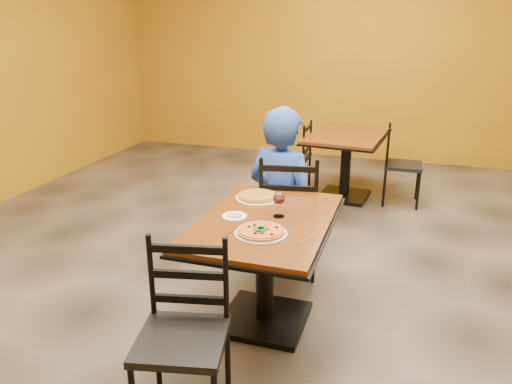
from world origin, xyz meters
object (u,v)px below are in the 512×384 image
(table_second, at_px, (346,151))
(side_plate, at_px, (235,216))
(plate_far, at_px, (258,198))
(table_main, at_px, (265,247))
(pizza_main, at_px, (261,231))
(chair_main_far, at_px, (289,213))
(chair_main_near, at_px, (182,341))
(wine_glass, at_px, (279,203))
(chair_second_left, at_px, (292,157))
(pizza_far, at_px, (258,196))
(chair_second_right, at_px, (403,166))
(diner, at_px, (282,185))
(plate_main, at_px, (261,233))

(table_second, relative_size, side_plate, 7.82)
(plate_far, distance_m, side_plate, 0.38)
(table_main, relative_size, pizza_main, 4.33)
(chair_main_far, bearing_deg, side_plate, 67.72)
(chair_main_near, xyz_separation_m, wine_glass, (0.20, 1.02, 0.37))
(wine_glass, bearing_deg, chair_second_left, 101.78)
(pizza_far, distance_m, wine_glass, 0.37)
(chair_main_near, bearing_deg, chair_second_right, 63.87)
(chair_second_left, height_order, diner, diner)
(plate_main, bearing_deg, pizza_main, 0.00)
(chair_second_left, distance_m, chair_second_right, 1.25)
(chair_second_left, xyz_separation_m, chair_second_right, (1.25, 0.00, 0.01))
(table_second, height_order, side_plate, side_plate)
(chair_main_far, xyz_separation_m, wine_glass, (0.11, -0.71, 0.34))
(chair_second_left, relative_size, wine_glass, 4.70)
(table_second, distance_m, side_plate, 2.74)
(chair_second_right, relative_size, plate_far, 2.79)
(chair_second_right, height_order, side_plate, chair_second_right)
(chair_main_far, distance_m, plate_main, 1.04)
(pizza_main, bearing_deg, chair_main_near, -103.69)
(chair_main_near, distance_m, chair_main_far, 1.73)
(table_main, distance_m, chair_main_near, 0.97)
(pizza_far, xyz_separation_m, wine_glass, (0.23, -0.28, 0.07))
(pizza_far, bearing_deg, side_plate, -95.41)
(diner, bearing_deg, plate_main, 117.37)
(table_second, xyz_separation_m, pizza_far, (-0.31, -2.33, 0.22))
(diner, relative_size, side_plate, 8.16)
(side_plate, bearing_deg, table_second, 82.76)
(diner, height_order, wine_glass, diner)
(pizza_main, relative_size, pizza_far, 1.01)
(wine_glass, bearing_deg, chair_main_near, -101.30)
(plate_main, xyz_separation_m, pizza_far, (-0.20, 0.58, 0.02))
(table_main, height_order, plate_main, plate_main)
(diner, distance_m, pizza_main, 1.23)
(diner, distance_m, plate_main, 1.23)
(chair_main_near, relative_size, chair_second_left, 1.11)
(chair_second_left, bearing_deg, wine_glass, 13.12)
(table_second, distance_m, chair_main_near, 3.64)
(table_main, bearing_deg, chair_second_left, 100.03)
(plate_main, relative_size, side_plate, 1.94)
(chair_main_near, distance_m, plate_main, 0.80)
(table_second, xyz_separation_m, chair_main_far, (-0.18, -1.90, -0.06))
(table_main, bearing_deg, chair_main_near, -97.87)
(chair_second_left, bearing_deg, plate_far, 9.05)
(chair_main_far, bearing_deg, pizza_far, 62.84)
(pizza_far, bearing_deg, wine_glass, -50.89)
(chair_second_right, bearing_deg, chair_second_left, 88.03)
(table_second, height_order, plate_main, plate_main)
(chair_second_right, xyz_separation_m, plate_main, (-0.73, -2.91, 0.32))
(diner, bearing_deg, side_plate, 105.73)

